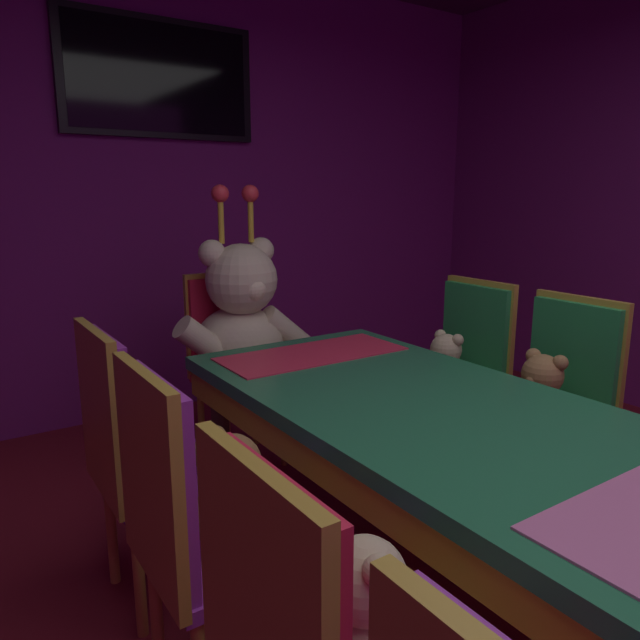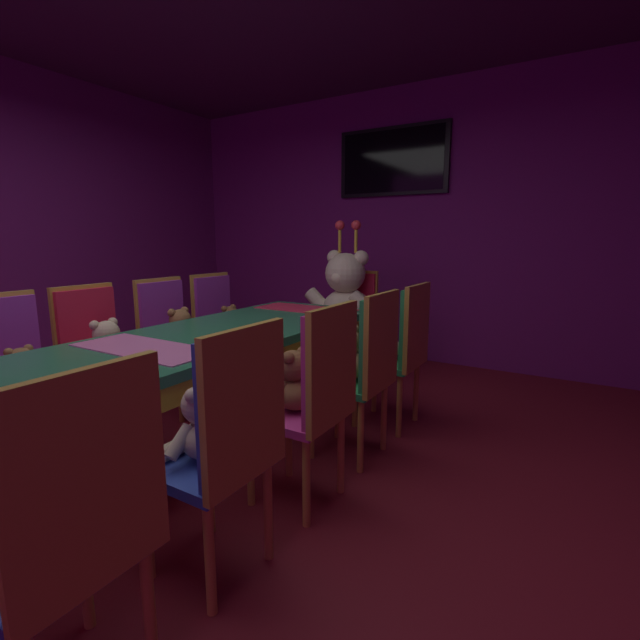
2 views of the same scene
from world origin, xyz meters
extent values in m
plane|color=maroon|center=(0.00, 0.00, 0.00)|extent=(7.90, 7.90, 0.00)
cube|color=#721E72|center=(0.00, 3.20, 1.40)|extent=(5.20, 0.12, 2.80)
cube|color=#26724C|center=(0.00, 0.00, 0.71)|extent=(0.90, 3.44, 0.05)
cube|color=gold|center=(0.00, 0.00, 0.64)|extent=(0.88, 3.37, 0.10)
cylinder|color=#4C3826|center=(0.38, 1.55, 0.34)|extent=(0.07, 0.07, 0.69)
cylinder|color=#4C3826|center=(-0.38, 1.55, 0.34)|extent=(0.07, 0.07, 0.69)
cube|color=pink|center=(0.00, 0.00, 0.74)|extent=(0.77, 0.32, 0.01)
cube|color=#E52D4C|center=(0.00, 1.46, 0.74)|extent=(0.77, 0.32, 0.01)
cube|color=purple|center=(-0.69, -0.25, 0.44)|extent=(0.40, 0.40, 0.04)
cube|color=purple|center=(-0.87, -0.25, 0.71)|extent=(0.05, 0.38, 0.50)
cylinder|color=gold|center=(-0.53, -0.09, 0.21)|extent=(0.04, 0.04, 0.42)
cylinder|color=gold|center=(-0.53, -0.41, 0.21)|extent=(0.04, 0.04, 0.42)
cylinder|color=gold|center=(-0.85, -0.09, 0.21)|extent=(0.04, 0.04, 0.42)
ellipsoid|color=olive|center=(-0.69, -0.25, 0.53)|extent=(0.16, 0.16, 0.13)
sphere|color=olive|center=(-0.68, -0.25, 0.65)|extent=(0.13, 0.13, 0.13)
sphere|color=#AE7747|center=(-0.63, -0.25, 0.64)|extent=(0.05, 0.05, 0.05)
sphere|color=olive|center=(-0.69, -0.20, 0.69)|extent=(0.05, 0.05, 0.05)
sphere|color=olive|center=(-0.69, -0.30, 0.69)|extent=(0.05, 0.05, 0.05)
cylinder|color=olive|center=(-0.66, -0.17, 0.54)|extent=(0.04, 0.11, 0.11)
cylinder|color=olive|center=(-0.66, -0.33, 0.54)|extent=(0.04, 0.11, 0.11)
cylinder|color=olive|center=(-0.59, -0.21, 0.49)|extent=(0.05, 0.12, 0.05)
cylinder|color=olive|center=(-0.59, -0.29, 0.49)|extent=(0.05, 0.12, 0.05)
cube|color=red|center=(-0.70, 0.24, 0.44)|extent=(0.40, 0.40, 0.04)
cube|color=red|center=(-0.88, 0.24, 0.71)|extent=(0.05, 0.38, 0.50)
cube|color=gold|center=(-0.90, 0.24, 0.71)|extent=(0.03, 0.41, 0.55)
cylinder|color=gold|center=(-0.54, 0.40, 0.21)|extent=(0.04, 0.04, 0.42)
cylinder|color=gold|center=(-0.54, 0.08, 0.21)|extent=(0.04, 0.04, 0.42)
cylinder|color=gold|center=(-0.86, 0.40, 0.21)|extent=(0.04, 0.04, 0.42)
cylinder|color=gold|center=(-0.86, 0.08, 0.21)|extent=(0.04, 0.04, 0.42)
ellipsoid|color=beige|center=(-0.70, 0.24, 0.55)|extent=(0.20, 0.20, 0.16)
sphere|color=beige|center=(-0.68, 0.24, 0.69)|extent=(0.16, 0.16, 0.16)
sphere|color=#FDDCAD|center=(-0.63, 0.24, 0.68)|extent=(0.06, 0.06, 0.06)
sphere|color=beige|center=(-0.70, 0.31, 0.76)|extent=(0.06, 0.06, 0.06)
sphere|color=beige|center=(-0.70, 0.18, 0.76)|extent=(0.06, 0.06, 0.06)
cylinder|color=beige|center=(-0.66, 0.35, 0.57)|extent=(0.06, 0.14, 0.13)
cylinder|color=beige|center=(-0.66, 0.14, 0.57)|extent=(0.06, 0.14, 0.13)
cylinder|color=beige|center=(-0.57, 0.30, 0.49)|extent=(0.07, 0.15, 0.07)
cylinder|color=beige|center=(-0.57, 0.19, 0.49)|extent=(0.07, 0.15, 0.07)
cube|color=purple|center=(-0.69, 0.82, 0.44)|extent=(0.40, 0.40, 0.04)
cube|color=purple|center=(-0.87, 0.82, 0.71)|extent=(0.05, 0.38, 0.50)
cube|color=gold|center=(-0.89, 0.82, 0.71)|extent=(0.03, 0.41, 0.55)
cylinder|color=gold|center=(-0.53, 0.98, 0.21)|extent=(0.04, 0.04, 0.42)
cylinder|color=gold|center=(-0.53, 0.66, 0.21)|extent=(0.04, 0.04, 0.42)
cylinder|color=gold|center=(-0.85, 0.98, 0.21)|extent=(0.04, 0.04, 0.42)
cylinder|color=gold|center=(-0.85, 0.66, 0.21)|extent=(0.04, 0.04, 0.42)
ellipsoid|color=olive|center=(-0.69, 0.82, 0.55)|extent=(0.20, 0.20, 0.16)
sphere|color=olive|center=(-0.67, 0.82, 0.69)|extent=(0.16, 0.16, 0.16)
sphere|color=#AE7747|center=(-0.62, 0.82, 0.68)|extent=(0.06, 0.06, 0.06)
sphere|color=olive|center=(-0.69, 0.88, 0.75)|extent=(0.06, 0.06, 0.06)
sphere|color=olive|center=(-0.69, 0.76, 0.75)|extent=(0.06, 0.06, 0.06)
cylinder|color=olive|center=(-0.65, 0.92, 0.56)|extent=(0.06, 0.14, 0.13)
cylinder|color=olive|center=(-0.65, 0.72, 0.56)|extent=(0.06, 0.14, 0.13)
cylinder|color=olive|center=(-0.56, 0.88, 0.49)|extent=(0.07, 0.15, 0.07)
cylinder|color=olive|center=(-0.56, 0.77, 0.49)|extent=(0.07, 0.15, 0.07)
cube|color=purple|center=(-0.68, 1.34, 0.44)|extent=(0.40, 0.40, 0.04)
cube|color=purple|center=(-0.86, 1.34, 0.71)|extent=(0.05, 0.38, 0.50)
cube|color=gold|center=(-0.88, 1.34, 0.71)|extent=(0.03, 0.41, 0.55)
cylinder|color=gold|center=(-0.52, 1.50, 0.21)|extent=(0.04, 0.04, 0.42)
cylinder|color=gold|center=(-0.52, 1.18, 0.21)|extent=(0.04, 0.04, 0.42)
cylinder|color=gold|center=(-0.84, 1.50, 0.21)|extent=(0.04, 0.04, 0.42)
cylinder|color=gold|center=(-0.84, 1.18, 0.21)|extent=(0.04, 0.04, 0.42)
ellipsoid|color=brown|center=(-0.68, 1.34, 0.54)|extent=(0.17, 0.17, 0.14)
sphere|color=brown|center=(-0.66, 1.34, 0.66)|extent=(0.14, 0.14, 0.14)
sphere|color=#99663C|center=(-0.62, 1.34, 0.65)|extent=(0.05, 0.05, 0.05)
sphere|color=brown|center=(-0.68, 1.39, 0.71)|extent=(0.05, 0.05, 0.05)
sphere|color=brown|center=(-0.68, 1.29, 0.71)|extent=(0.05, 0.05, 0.05)
cylinder|color=brown|center=(-0.64, 1.43, 0.55)|extent=(0.05, 0.12, 0.11)
cylinder|color=brown|center=(-0.64, 1.26, 0.55)|extent=(0.05, 0.12, 0.11)
cylinder|color=brown|center=(-0.57, 1.39, 0.49)|extent=(0.06, 0.13, 0.06)
cylinder|color=brown|center=(-0.57, 1.30, 0.49)|extent=(0.06, 0.13, 0.06)
cube|color=#2D47B2|center=(0.69, -0.84, 0.44)|extent=(0.40, 0.40, 0.04)
cube|color=#2D47B2|center=(0.87, -0.84, 0.71)|extent=(0.05, 0.38, 0.50)
cube|color=gold|center=(0.89, -0.84, 0.71)|extent=(0.03, 0.41, 0.55)
cylinder|color=gold|center=(0.85, -0.68, 0.21)|extent=(0.04, 0.04, 0.42)
cylinder|color=gold|center=(0.53, -0.68, 0.21)|extent=(0.04, 0.04, 0.42)
ellipsoid|color=brown|center=(0.69, -0.84, 0.53)|extent=(0.17, 0.17, 0.13)
sphere|color=brown|center=(0.67, -0.84, 0.66)|extent=(0.13, 0.13, 0.13)
sphere|color=#99663C|center=(0.63, -0.84, 0.65)|extent=(0.05, 0.05, 0.05)
sphere|color=brown|center=(0.69, -0.90, 0.71)|extent=(0.05, 0.05, 0.05)
sphere|color=brown|center=(0.69, -0.79, 0.71)|extent=(0.05, 0.05, 0.05)
cylinder|color=brown|center=(0.65, -0.93, 0.55)|extent=(0.05, 0.12, 0.11)
cylinder|color=brown|center=(0.65, -0.76, 0.55)|extent=(0.05, 0.12, 0.11)
cylinder|color=brown|center=(0.58, -0.89, 0.49)|extent=(0.06, 0.13, 0.06)
cylinder|color=brown|center=(0.58, -0.80, 0.49)|extent=(0.06, 0.13, 0.06)
cube|color=#2D47B2|center=(0.68, -0.27, 0.44)|extent=(0.40, 0.40, 0.04)
cube|color=#2D47B2|center=(0.86, -0.27, 0.71)|extent=(0.05, 0.38, 0.50)
cube|color=gold|center=(0.88, -0.27, 0.71)|extent=(0.03, 0.41, 0.55)
cylinder|color=gold|center=(0.84, -0.11, 0.21)|extent=(0.04, 0.04, 0.42)
cylinder|color=gold|center=(0.84, -0.43, 0.21)|extent=(0.04, 0.04, 0.42)
cylinder|color=gold|center=(0.52, -0.11, 0.21)|extent=(0.04, 0.04, 0.42)
cylinder|color=gold|center=(0.52, -0.43, 0.21)|extent=(0.04, 0.04, 0.42)
ellipsoid|color=beige|center=(0.68, -0.27, 0.54)|extent=(0.18, 0.18, 0.14)
sphere|color=beige|center=(0.66, -0.27, 0.67)|extent=(0.14, 0.14, 0.14)
sphere|color=#FDDCAD|center=(0.61, -0.27, 0.66)|extent=(0.05, 0.05, 0.05)
sphere|color=beige|center=(0.68, -0.33, 0.72)|extent=(0.05, 0.05, 0.05)
sphere|color=beige|center=(0.68, -0.22, 0.72)|extent=(0.05, 0.05, 0.05)
cylinder|color=beige|center=(0.64, -0.36, 0.55)|extent=(0.05, 0.13, 0.12)
cylinder|color=beige|center=(0.64, -0.18, 0.55)|extent=(0.05, 0.13, 0.12)
cylinder|color=beige|center=(0.56, -0.32, 0.49)|extent=(0.06, 0.14, 0.06)
cylinder|color=beige|center=(0.56, -0.23, 0.49)|extent=(0.06, 0.14, 0.06)
cube|color=#CC338C|center=(0.70, 0.30, 0.44)|extent=(0.40, 0.40, 0.04)
cube|color=#CC338C|center=(0.88, 0.30, 0.71)|extent=(0.05, 0.38, 0.50)
cube|color=gold|center=(0.90, 0.30, 0.71)|extent=(0.03, 0.41, 0.55)
cylinder|color=gold|center=(0.86, 0.46, 0.21)|extent=(0.04, 0.04, 0.42)
cylinder|color=gold|center=(0.86, 0.14, 0.21)|extent=(0.04, 0.04, 0.42)
cylinder|color=gold|center=(0.54, 0.46, 0.21)|extent=(0.04, 0.04, 0.42)
cylinder|color=gold|center=(0.54, 0.14, 0.21)|extent=(0.04, 0.04, 0.42)
ellipsoid|color=brown|center=(0.70, 0.30, 0.54)|extent=(0.19, 0.19, 0.15)
sphere|color=brown|center=(0.68, 0.30, 0.68)|extent=(0.15, 0.15, 0.15)
sphere|color=#99663C|center=(0.63, 0.30, 0.67)|extent=(0.06, 0.06, 0.06)
sphere|color=brown|center=(0.70, 0.24, 0.74)|extent=(0.06, 0.06, 0.06)
sphere|color=brown|center=(0.70, 0.36, 0.74)|extent=(0.06, 0.06, 0.06)
cylinder|color=brown|center=(0.66, 0.20, 0.56)|extent=(0.05, 0.13, 0.12)
cylinder|color=brown|center=(0.66, 0.39, 0.56)|extent=(0.05, 0.13, 0.12)
cylinder|color=brown|center=(0.57, 0.25, 0.49)|extent=(0.06, 0.14, 0.06)
cylinder|color=brown|center=(0.57, 0.35, 0.49)|extent=(0.06, 0.14, 0.06)
cube|color=#268C4C|center=(0.69, 0.85, 0.44)|extent=(0.40, 0.40, 0.04)
cube|color=#268C4C|center=(0.87, 0.85, 0.71)|extent=(0.05, 0.38, 0.50)
cube|color=gold|center=(0.90, 0.85, 0.71)|extent=(0.03, 0.41, 0.55)
cylinder|color=gold|center=(0.85, 1.01, 0.21)|extent=(0.04, 0.04, 0.42)
cylinder|color=gold|center=(0.85, 0.69, 0.21)|extent=(0.04, 0.04, 0.42)
cylinder|color=gold|center=(0.53, 1.01, 0.21)|extent=(0.04, 0.04, 0.42)
cylinder|color=gold|center=(0.53, 0.69, 0.21)|extent=(0.04, 0.04, 0.42)
ellipsoid|color=#9E7247|center=(0.69, 0.85, 0.55)|extent=(0.20, 0.20, 0.16)
sphere|color=#9E7247|center=(0.68, 0.85, 0.69)|extent=(0.16, 0.16, 0.16)
sphere|color=tan|center=(0.62, 0.85, 0.68)|extent=(0.06, 0.06, 0.06)
sphere|color=#9E7247|center=(0.69, 0.79, 0.75)|extent=(0.06, 0.06, 0.06)
sphere|color=#9E7247|center=(0.69, 0.91, 0.75)|extent=(0.06, 0.06, 0.06)
cylinder|color=#9E7247|center=(0.65, 0.75, 0.56)|extent=(0.06, 0.14, 0.13)
cylinder|color=#9E7247|center=(0.65, 0.95, 0.56)|extent=(0.06, 0.14, 0.13)
cylinder|color=#9E7247|center=(0.56, 0.80, 0.49)|extent=(0.07, 0.15, 0.07)
cylinder|color=#9E7247|center=(0.56, 0.90, 0.49)|extent=(0.07, 0.15, 0.07)
cube|color=#268C4C|center=(0.71, 1.38, 0.44)|extent=(0.40, 0.40, 0.04)
cube|color=#268C4C|center=(0.89, 1.38, 0.71)|extent=(0.05, 0.38, 0.50)
cube|color=gold|center=(0.91, 1.38, 0.71)|extent=(0.03, 0.41, 0.55)
cylinder|color=gold|center=(0.87, 1.54, 0.21)|extent=(0.04, 0.04, 0.42)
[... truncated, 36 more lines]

